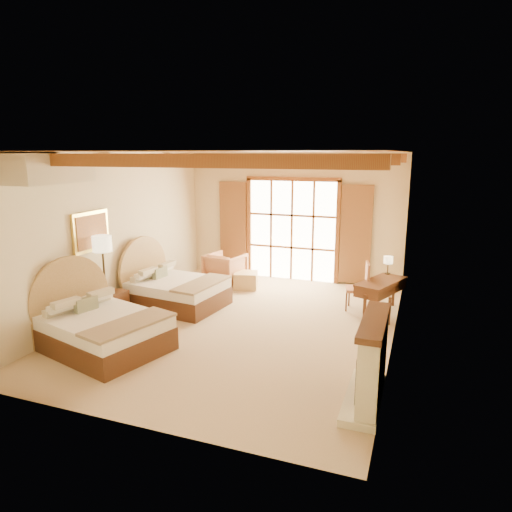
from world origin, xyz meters
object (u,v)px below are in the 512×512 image
at_px(bed_far, 171,288).
at_px(desk, 380,296).
at_px(bed_near, 97,326).
at_px(armchair, 225,269).
at_px(nightstand, 114,305).

relative_size(bed_far, desk, 1.48).
height_order(bed_near, armchair, bed_near).
height_order(nightstand, desk, desk).
relative_size(armchair, desk, 0.62).
height_order(bed_far, desk, bed_far).
bearing_deg(bed_far, bed_near, -83.78).
relative_size(nightstand, desk, 0.39).
xyz_separation_m(bed_far, desk, (4.21, 1.01, -0.01)).
xyz_separation_m(bed_near, armchair, (0.45, 4.22, 0.01)).
height_order(bed_near, bed_far, bed_near).
distance_m(nightstand, desk, 5.31).
distance_m(armchair, desk, 3.88).
xyz_separation_m(nightstand, desk, (4.90, 2.06, 0.10)).
distance_m(bed_far, armchair, 1.92).
bearing_deg(nightstand, bed_near, -61.81).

